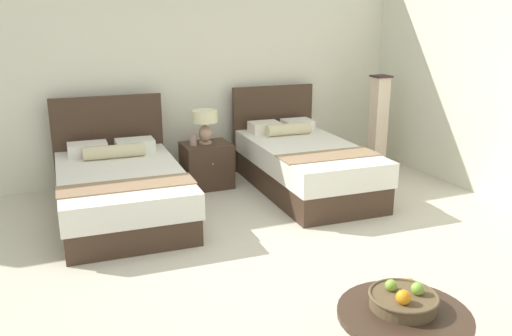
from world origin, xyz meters
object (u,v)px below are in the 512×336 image
bed_near_window (121,188)px  bed_near_corner (304,164)px  vase (193,140)px  fruit_bowl (403,299)px  loose_apple (409,283)px  coffee_table (403,334)px  nightstand (207,165)px  table_lamp (205,122)px  floor_lamp_corner (378,123)px

bed_near_window → bed_near_corner: (2.20, -0.01, 0.03)m
vase → fruit_bowl: bearing=-88.3°
loose_apple → coffee_table: bearing=-132.8°
nightstand → loose_apple: 3.76m
table_lamp → fruit_bowl: 3.95m
bed_near_window → nightstand: size_ratio=3.71×
coffee_table → nightstand: bearing=88.8°
bed_near_corner → loose_apple: 3.32m
nightstand → vase: bearing=-167.0°
bed_near_window → coffee_table: size_ratio=2.82×
table_lamp → coffee_table: bearing=-91.2°
coffee_table → floor_lamp_corner: floor_lamp_corner is taller
loose_apple → table_lamp: bearing=91.8°
table_lamp → coffee_table: 4.01m
fruit_bowl → floor_lamp_corner: floor_lamp_corner is taller
bed_near_corner → fruit_bowl: 3.53m
bed_near_corner → fruit_bowl: size_ratio=5.52×
table_lamp → floor_lamp_corner: floor_lamp_corner is taller
bed_near_corner → coffee_table: 3.57m
nightstand → vase: 0.39m
nightstand → loose_apple: size_ratio=8.31×
coffee_table → bed_near_window: bearing=107.3°
table_lamp → floor_lamp_corner: size_ratio=0.32×
bed_near_corner → loose_apple: bed_near_corner is taller
bed_near_corner → fruit_bowl: (-1.11, -3.34, 0.20)m
bed_near_window → loose_apple: bed_near_window is taller
nightstand → fruit_bowl: 3.92m
table_lamp → bed_near_corner: bearing=-29.3°
loose_apple → nightstand: bearing=91.8°
vase → loose_apple: (0.29, -3.71, -0.12)m
coffee_table → fruit_bowl: size_ratio=1.89×
bed_near_corner → fruit_bowl: bed_near_corner is taller
fruit_bowl → loose_apple: 0.24m
table_lamp → floor_lamp_corner: 2.44m
bed_near_window → coffee_table: 3.56m
bed_near_window → fruit_bowl: (1.08, -3.35, 0.23)m
vase → table_lamp: bearing=19.1°
vase → loose_apple: 3.72m
floor_lamp_corner → bed_near_corner: bearing=-161.6°
fruit_bowl → loose_apple: bearing=43.7°
fruit_bowl → loose_apple: fruit_bowl is taller
bed_near_window → floor_lamp_corner: 3.62m
bed_near_window → coffee_table: bed_near_window is taller
coffee_table → loose_apple: loose_apple is taller
table_lamp → floor_lamp_corner: (2.43, -0.13, -0.18)m
vase → bed_near_corner: bearing=-23.5°
loose_apple → floor_lamp_corner: size_ratio=0.05×
table_lamp → fruit_bowl: size_ratio=1.01×
bed_near_corner → coffee_table: bed_near_corner is taller
coffee_table → fruit_bowl: bearing=63.2°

